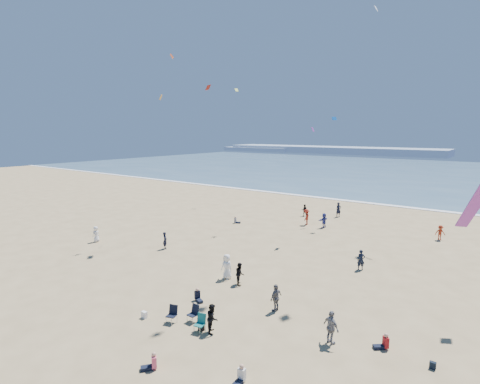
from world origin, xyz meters
The scene contains 12 objects.
ground centered at (0.00, 0.00, 0.00)m, with size 220.00×220.00×0.00m, color tan.
ocean centered at (0.00, 95.00, 0.03)m, with size 220.00×100.00×0.06m, color #476B84.
surf_line centered at (0.00, 45.00, 0.04)m, with size 220.00×1.20×0.08m, color white.
headland_far centered at (-60.00, 170.00, 1.60)m, with size 110.00×20.00×3.20m, color #7A8EA8.
headland_near centered at (-100.00, 165.00, 1.00)m, with size 40.00×14.00×2.00m, color #7A8EA8.
standing_flyers centered at (2.92, 15.84, 0.85)m, with size 35.11×36.24×1.90m.
seated_group centered at (3.23, 6.38, 0.42)m, with size 23.07×25.56×0.84m.
chair_cluster centered at (2.74, 1.96, 0.50)m, with size 2.73×1.49×1.00m.
white_tote centered at (0.04, 1.06, 0.20)m, with size 0.35×0.20×0.40m, color white.
black_backpack centered at (3.73, 2.01, 0.19)m, with size 0.30×0.22×0.38m, color black.
navy_bag centered at (14.72, 5.89, 0.17)m, with size 0.28×0.18×0.34m, color black.
kites_aloft centered at (10.30, 14.06, 14.97)m, with size 41.13×39.66×29.10m.
Camera 1 is at (16.90, -12.26, 10.95)m, focal length 28.00 mm.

